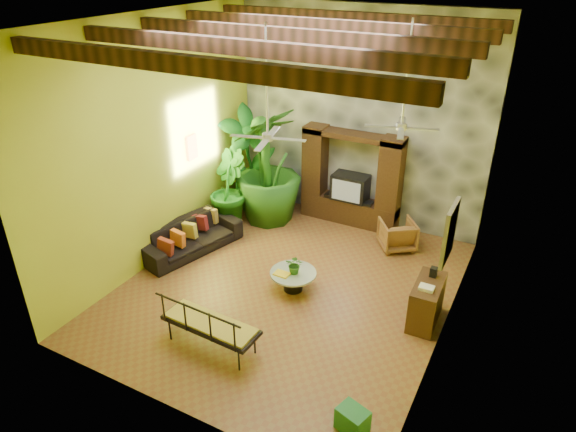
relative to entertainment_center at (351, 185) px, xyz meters
The scene contains 23 objects.
ground 3.28m from the entertainment_center, 90.00° to the right, with size 7.00×7.00×0.00m, color brown.
ceiling 5.11m from the entertainment_center, 90.00° to the right, with size 6.00×7.00×0.02m, color silver.
back_wall 1.58m from the entertainment_center, 90.00° to the left, with size 6.00×0.02×5.00m, color gold.
left_wall 4.60m from the entertainment_center, 133.73° to the right, with size 0.02×7.00×5.00m, color gold.
right_wall 4.60m from the entertainment_center, 46.27° to the right, with size 0.02×7.00×5.00m, color gold.
stone_accent_wall 1.56m from the entertainment_center, 90.00° to the left, with size 5.98×0.10×4.98m, color #3E4046.
ceiling_beams 4.94m from the entertainment_center, 90.00° to the right, with size 5.95×5.36×0.22m.
entertainment_center is the anchor object (origin of this frame).
ceiling_fan_front 4.30m from the entertainment_center, 93.24° to the right, with size 1.28×1.28×1.86m.
ceiling_fan_back 3.50m from the entertainment_center, 50.43° to the right, with size 1.28×1.28×1.86m.
wall_art_mask 3.82m from the entertainment_center, 144.18° to the right, with size 0.06×0.32×0.55m, color gold.
wall_art_painting 4.95m from the entertainment_center, 51.61° to the right, with size 0.06×0.70×0.90m, color #245785.
sofa 3.96m from the entertainment_center, 131.46° to the right, with size 2.32×0.91×0.68m, color black.
wicker_armchair 1.70m from the entertainment_center, 26.02° to the right, with size 0.72×0.74×0.67m, color brown.
tall_plant_a 2.56m from the entertainment_center, 166.03° to the right, with size 1.42×0.96×2.69m, color #196021.
tall_plant_b 2.93m from the entertainment_center, 148.76° to the right, with size 1.04×0.84×1.89m, color #1C671B.
tall_plant_c 2.03m from the entertainment_center, 155.29° to the right, with size 1.58×1.58×2.81m, color #235C18.
coffee_table 3.27m from the entertainment_center, 87.94° to the right, with size 0.91×0.91×0.40m.
centerpiece_plant 3.22m from the entertainment_center, 87.20° to the right, with size 0.34×0.29×0.38m, color #2A6219.
yellow_tray 3.41m from the entertainment_center, 90.70° to the right, with size 0.29×0.21×0.03m, color yellow.
iron_bench 5.39m from the entertainment_center, 93.62° to the right, with size 1.72×0.68×0.57m.
side_console 3.99m from the entertainment_center, 47.90° to the right, with size 0.46×1.01×0.81m, color #31200F.
green_bin 6.28m from the entertainment_center, 67.55° to the right, with size 0.42×0.31×0.36m, color #1C692C.
Camera 1 is at (3.93, -7.45, 5.98)m, focal length 32.00 mm.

